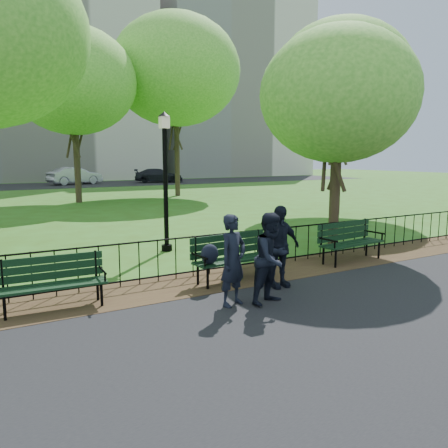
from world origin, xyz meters
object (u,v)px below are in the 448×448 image
park_bench_right_a (349,237)px  tree_far_e (176,71)px  tree_near_e (338,96)px  sedan_silver (75,176)px  park_bench_left_a (52,277)px  tree_mid_e (341,80)px  lamppost (165,177)px  tree_far_c (73,81)px  person_left (233,260)px  person_right (279,247)px  sedan_dark (159,176)px  park_bench_main (225,253)px  person_mid (272,258)px

park_bench_right_a → tree_far_e: size_ratio=0.17×
tree_near_e → sedan_silver: (-1.12, 32.37, -3.44)m
park_bench_left_a → tree_mid_e: bearing=30.4°
lamppost → tree_far_c: bearing=88.0°
person_left → person_right: person_right is taller
tree_mid_e → sedan_dark: 26.67m
park_bench_left_a → person_right: 4.19m
park_bench_left_a → tree_near_e: size_ratio=0.29×
park_bench_main → person_right: size_ratio=1.17×
sedan_dark → tree_near_e: bearing=-172.9°
sedan_dark → park_bench_left_a: bearing=175.2°
park_bench_main → tree_far_c: size_ratio=0.20×
lamppost → tree_far_e: 18.03m
park_bench_left_a → tree_far_c: bearing=80.0°
tree_mid_e → sedan_dark: size_ratio=1.79×
tree_far_e → tree_mid_e: bearing=-77.7°
park_bench_main → tree_far_e: tree_far_e is taller
tree_far_e → person_right: (-6.40, -19.78, -7.11)m
tree_mid_e → tree_far_e: 12.43m
tree_far_c → tree_far_e: tree_far_e is taller
park_bench_left_a → tree_far_c: size_ratio=0.18×
lamppost → person_left: bearing=-98.2°
tree_near_e → sedan_silver: tree_near_e is taller
tree_far_e → sedan_silver: 17.14m
lamppost → tree_mid_e: tree_mid_e is taller
person_mid → person_right: person_right is taller
person_mid → sedan_silver: size_ratio=0.34×
tree_near_e → park_bench_main: bearing=-159.1°
person_mid → tree_far_e: bearing=54.6°
tree_mid_e → person_mid: tree_mid_e is taller
sedan_dark → person_right: bearing=-178.1°
park_bench_main → sedan_silver: sedan_silver is taller
tree_far_c → tree_far_e: size_ratio=0.84×
tree_mid_e → person_right: bearing=-139.1°
park_bench_left_a → tree_far_e: tree_far_e is taller
park_bench_main → park_bench_right_a: 3.57m
park_bench_left_a → tree_far_c: (3.94, 17.77, 6.07)m
tree_near_e → sedan_dark: (6.65, 31.38, -3.56)m
lamppost → person_left: size_ratio=2.34×
park_bench_left_a → person_left: size_ratio=1.10×
tree_far_c → sedan_silver: size_ratio=1.99×
park_bench_main → tree_mid_e: bearing=30.6°
park_bench_left_a → person_mid: (3.41, -1.59, 0.26)m
lamppost → person_right: (0.64, -4.27, -1.21)m
sedan_dark → park_bench_main: bearing=-179.7°
park_bench_right_a → person_mid: (-3.50, -1.63, 0.21)m
person_mid → sedan_dark: bearing=55.8°
tree_far_c → tree_far_e: 6.77m
sedan_silver → sedan_dark: sedan_silver is taller
tree_far_c → person_right: (0.15, -18.64, -5.81)m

